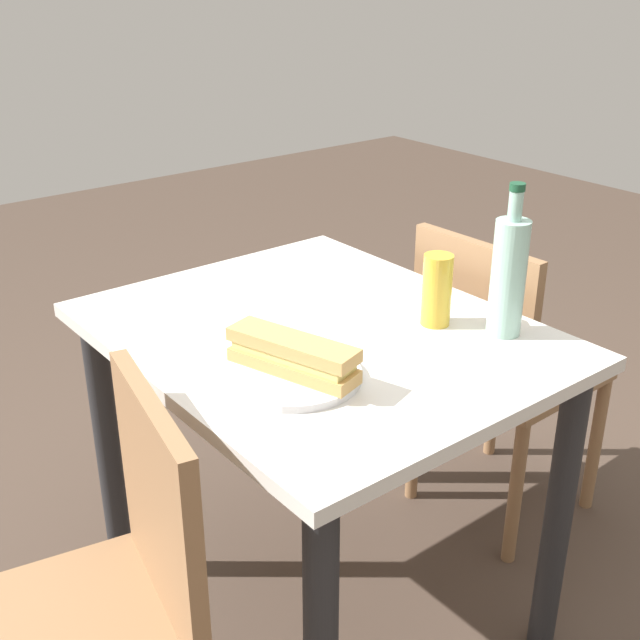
{
  "coord_description": "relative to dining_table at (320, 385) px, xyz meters",
  "views": [
    {
      "loc": [
        1.21,
        -0.96,
        1.48
      ],
      "look_at": [
        0.0,
        0.0,
        0.77
      ],
      "focal_mm": 45.54,
      "sensor_mm": 36.0,
      "label": 1
    }
  ],
  "objects": [
    {
      "name": "ground_plane",
      "position": [
        0.0,
        0.0,
        -0.62
      ],
      "size": [
        8.0,
        8.0,
        0.0
      ],
      "primitive_type": "plane",
      "color": "#47382D"
    },
    {
      "name": "dining_table",
      "position": [
        0.0,
        0.0,
        0.0
      ],
      "size": [
        0.95,
        0.78,
        0.75
      ],
      "color": "silver",
      "rests_on": "ground"
    },
    {
      "name": "chair_far",
      "position": [
        0.0,
        0.58,
        -0.14
      ],
      "size": [
        0.41,
        0.41,
        0.84
      ],
      "color": "#936B47",
      "rests_on": "ground"
    },
    {
      "name": "chair_near",
      "position": [
        0.17,
        -0.59,
        -0.14
      ],
      "size": [
        0.47,
        0.47,
        0.84
      ],
      "color": "#936B47",
      "rests_on": "ground"
    },
    {
      "name": "plate_near",
      "position": [
        0.14,
        -0.17,
        0.14
      ],
      "size": [
        0.26,
        0.26,
        0.01
      ],
      "primitive_type": "cylinder",
      "color": "white",
      "rests_on": "dining_table"
    },
    {
      "name": "baguette_sandwich_near",
      "position": [
        0.14,
        -0.17,
        0.18
      ],
      "size": [
        0.27,
        0.14,
        0.07
      ],
      "color": "tan",
      "rests_on": "plate_near"
    },
    {
      "name": "knife_near",
      "position": [
        0.11,
        -0.12,
        0.15
      ],
      "size": [
        0.17,
        0.09,
        0.01
      ],
      "color": "silver",
      "rests_on": "plate_near"
    },
    {
      "name": "water_bottle",
      "position": [
        0.25,
        0.29,
        0.26
      ],
      "size": [
        0.07,
        0.07,
        0.32
      ],
      "color": "#99C6B7",
      "rests_on": "dining_table"
    },
    {
      "name": "beer_glass",
      "position": [
        0.13,
        0.21,
        0.21
      ],
      "size": [
        0.06,
        0.06,
        0.15
      ],
      "primitive_type": "cylinder",
      "color": "gold",
      "rests_on": "dining_table"
    }
  ]
}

